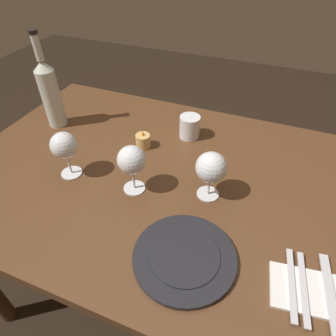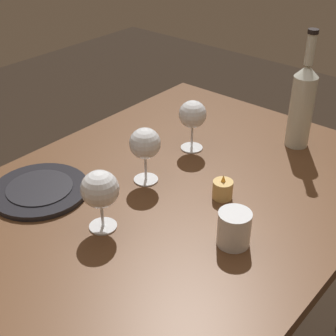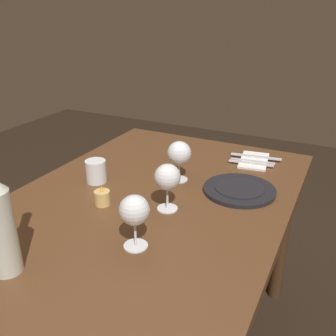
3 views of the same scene
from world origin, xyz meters
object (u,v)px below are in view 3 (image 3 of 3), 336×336
at_px(wine_glass_centre, 167,178).
at_px(fork_inner, 253,161).
at_px(wine_glass_left, 134,211).
at_px(water_tumbler, 96,172).
at_px(votive_candle, 102,198).
at_px(wine_glass_right, 179,154).
at_px(dinner_plate, 239,190).
at_px(table_knife, 256,157).
at_px(folded_napkin, 254,161).
at_px(fork_outer, 251,163).

height_order(wine_glass_centre, fork_inner, wine_glass_centre).
distance_m(wine_glass_left, water_tumbler, 0.45).
bearing_deg(votive_candle, wine_glass_centre, -71.89).
relative_size(wine_glass_left, votive_candle, 2.29).
bearing_deg(wine_glass_left, wine_glass_right, 9.47).
distance_m(wine_glass_right, dinner_plate, 0.25).
distance_m(wine_glass_centre, table_knife, 0.57).
relative_size(wine_glass_right, water_tumbler, 1.82).
bearing_deg(folded_napkin, table_knife, 0.00).
distance_m(wine_glass_left, dinner_plate, 0.48).
bearing_deg(folded_napkin, wine_glass_centre, 164.10).
xyz_separation_m(wine_glass_left, fork_inner, (0.71, -0.13, -0.10)).
xyz_separation_m(water_tumbler, fork_inner, (0.43, -0.47, -0.03)).
height_order(water_tumbler, fork_inner, water_tumbler).
xyz_separation_m(fork_inner, table_knife, (0.05, 0.00, 0.00)).
relative_size(dinner_plate, fork_outer, 1.39).
bearing_deg(fork_inner, wine_glass_right, 143.37).
relative_size(fork_outer, table_knife, 0.86).
bearing_deg(folded_napkin, votive_candle, 148.96).
xyz_separation_m(folded_napkin, fork_outer, (-0.05, 0.00, 0.01)).
bearing_deg(water_tumbler, wine_glass_left, -130.07).
height_order(votive_candle, folded_napkin, votive_candle).
bearing_deg(dinner_plate, folded_napkin, 4.63).
bearing_deg(table_knife, fork_outer, -180.00).
bearing_deg(water_tumbler, folded_napkin, -46.34).
bearing_deg(wine_glass_left, wine_glass_centre, 3.49).
bearing_deg(votive_candle, dinner_plate, -52.49).
bearing_deg(wine_glass_centre, table_knife, -15.07).
height_order(dinner_plate, table_knife, dinner_plate).
bearing_deg(fork_outer, wine_glass_right, 140.74).
relative_size(wine_glass_left, folded_napkin, 0.76).
distance_m(water_tumbler, folded_napkin, 0.65).
xyz_separation_m(wine_glass_centre, votive_candle, (-0.07, 0.20, -0.09)).
bearing_deg(wine_glass_left, votive_candle, 54.99).
bearing_deg(fork_inner, dinner_plate, -174.94).
distance_m(water_tumbler, dinner_plate, 0.52).
xyz_separation_m(water_tumbler, dinner_plate, (0.16, -0.50, -0.03)).
bearing_deg(fork_inner, table_knife, 0.00).
height_order(wine_glass_left, wine_glass_centre, wine_glass_centre).
bearing_deg(fork_outer, wine_glass_left, 168.95).
relative_size(wine_glass_centre, folded_napkin, 0.76).
xyz_separation_m(wine_glass_left, wine_glass_centre, (0.22, 0.01, 0.00)).
bearing_deg(wine_glass_left, water_tumbler, 49.93).
xyz_separation_m(dinner_plate, table_knife, (0.33, 0.02, 0.00)).
bearing_deg(wine_glass_left, folded_napkin, -10.31).
bearing_deg(wine_glass_centre, dinner_plate, -37.73).
height_order(wine_glass_left, dinner_plate, wine_glass_left).
bearing_deg(wine_glass_centre, fork_outer, -17.51).
height_order(folded_napkin, fork_inner, fork_inner).
bearing_deg(wine_glass_right, fork_outer, -39.26).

